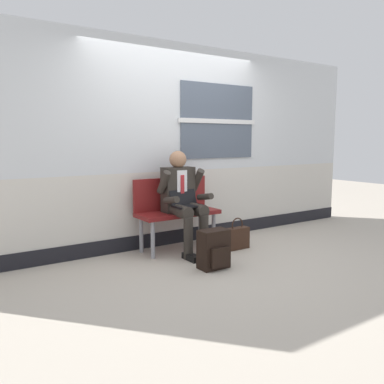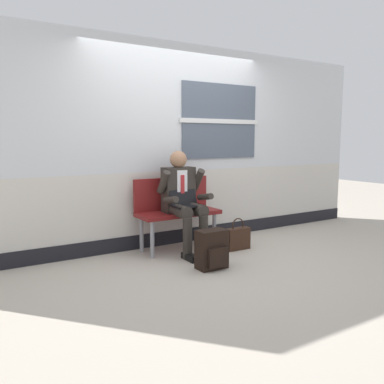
{
  "view_description": "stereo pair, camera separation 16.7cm",
  "coord_description": "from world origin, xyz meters",
  "px_view_note": "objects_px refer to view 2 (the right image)",
  "views": [
    {
      "loc": [
        -2.71,
        -3.84,
        1.38
      ],
      "look_at": [
        -0.07,
        0.13,
        0.75
      ],
      "focal_mm": 37.34,
      "sensor_mm": 36.0,
      "label": 1
    },
    {
      "loc": [
        -2.57,
        -3.93,
        1.38
      ],
      "look_at": [
        -0.07,
        0.13,
        0.75
      ],
      "focal_mm": 37.34,
      "sensor_mm": 36.0,
      "label": 2
    }
  ],
  "objects_px": {
    "person_seated": "(184,199)",
    "backpack": "(212,250)",
    "handbag": "(238,238)",
    "bench_with_person": "(176,207)"
  },
  "relations": [
    {
      "from": "bench_with_person",
      "to": "handbag",
      "type": "height_order",
      "value": "bench_with_person"
    },
    {
      "from": "bench_with_person",
      "to": "backpack",
      "type": "height_order",
      "value": "bench_with_person"
    },
    {
      "from": "person_seated",
      "to": "bench_with_person",
      "type": "bearing_deg",
      "value": 90.0
    },
    {
      "from": "bench_with_person",
      "to": "handbag",
      "type": "distance_m",
      "value": 0.87
    },
    {
      "from": "person_seated",
      "to": "backpack",
      "type": "relative_size",
      "value": 2.94
    },
    {
      "from": "bench_with_person",
      "to": "person_seated",
      "type": "bearing_deg",
      "value": -90.0
    },
    {
      "from": "person_seated",
      "to": "backpack",
      "type": "distance_m",
      "value": 0.85
    },
    {
      "from": "person_seated",
      "to": "handbag",
      "type": "relative_size",
      "value": 3.07
    },
    {
      "from": "backpack",
      "to": "handbag",
      "type": "distance_m",
      "value": 0.83
    },
    {
      "from": "backpack",
      "to": "bench_with_person",
      "type": "bearing_deg",
      "value": 85.93
    }
  ]
}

